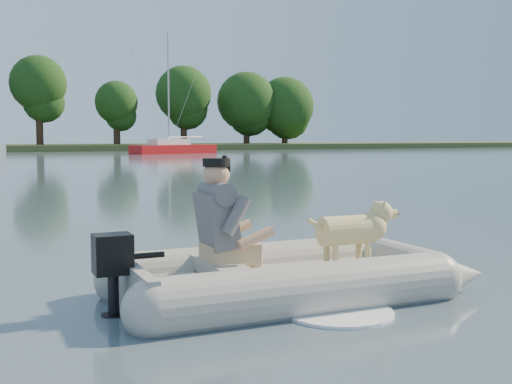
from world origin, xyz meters
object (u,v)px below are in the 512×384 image
dog (347,235)px  sailboat (173,148)px  dinghy (291,233)px  man (219,216)px

dog → sailboat: 48.00m
dinghy → man: 0.72m
man → dog: (1.34, -0.01, -0.26)m
dinghy → sailboat: (13.24, 46.37, -0.15)m
dinghy → dog: (0.64, 0.05, -0.07)m
man → dog: bearing=0.0°
man → dinghy: bearing=-4.2°
sailboat → man: bearing=-121.8°
dinghy → dog: dinghy is taller
dog → sailboat: bearing=75.3°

